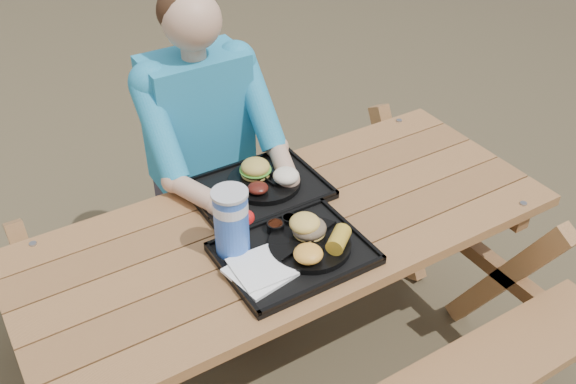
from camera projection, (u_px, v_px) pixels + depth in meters
ground at (288, 368)px, 2.57m from camera, size 60.00×60.00×0.00m
picnic_table at (288, 303)px, 2.35m from camera, size 1.80×1.49×0.75m
tray_near at (294, 254)px, 1.99m from camera, size 0.45×0.35×0.02m
tray_far at (258, 190)px, 2.26m from camera, size 0.45×0.35×0.02m
plate_near at (310, 244)px, 2.00m from camera, size 0.26×0.26×0.02m
plate_far at (264, 182)px, 2.27m from camera, size 0.26×0.26×0.02m
napkin_stack at (260, 271)px, 1.90m from camera, size 0.19×0.19×0.02m
soda_cup at (231, 223)px, 1.93m from camera, size 0.11×0.11×0.21m
condiment_bbq at (275, 227)px, 2.06m from camera, size 0.06×0.06×0.03m
condiment_mustard at (289, 221)px, 2.09m from camera, size 0.05×0.05×0.03m
sandwich at (309, 220)px, 1.99m from camera, size 0.10×0.10×0.11m
mac_cheese at (308, 254)px, 1.92m from camera, size 0.09×0.09×0.05m
corn_cob at (339, 239)px, 1.96m from camera, size 0.13×0.13×0.06m
cutlery_far at (213, 203)px, 2.18m from camera, size 0.05×0.14×0.01m
burger at (255, 164)px, 2.26m from camera, size 0.11×0.11×0.09m
baked_beans at (258, 188)px, 2.20m from camera, size 0.07×0.07×0.03m
potato_salad at (286, 176)px, 2.24m from camera, size 0.09×0.09×0.05m
diner at (205, 170)px, 2.58m from camera, size 0.48×0.84×1.28m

